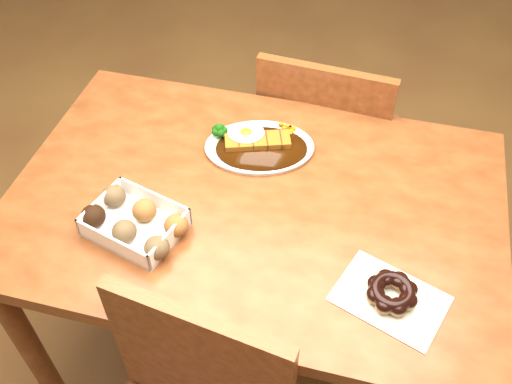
% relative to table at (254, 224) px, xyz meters
% --- Properties ---
extents(ground, '(6.00, 6.00, 0.00)m').
position_rel_table_xyz_m(ground, '(0.00, 0.00, -0.65)').
color(ground, brown).
rests_on(ground, ground).
extents(table, '(1.20, 0.80, 0.75)m').
position_rel_table_xyz_m(table, '(0.00, 0.00, 0.00)').
color(table, '#4D260F').
rests_on(table, ground).
extents(chair_far, '(0.45, 0.45, 0.87)m').
position_rel_table_xyz_m(chair_far, '(0.11, 0.53, -0.17)').
color(chair_far, '#4D260F').
rests_on(chair_far, ground).
extents(katsu_curry_plate, '(0.33, 0.27, 0.06)m').
position_rel_table_xyz_m(katsu_curry_plate, '(-0.04, 0.18, 0.11)').
color(katsu_curry_plate, white).
rests_on(katsu_curry_plate, table).
extents(donut_box, '(0.25, 0.21, 0.06)m').
position_rel_table_xyz_m(donut_box, '(-0.24, -0.16, 0.13)').
color(donut_box, white).
rests_on(donut_box, table).
extents(pon_de_ring, '(0.26, 0.22, 0.04)m').
position_rel_table_xyz_m(pon_de_ring, '(0.35, -0.21, 0.12)').
color(pon_de_ring, silver).
rests_on(pon_de_ring, table).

